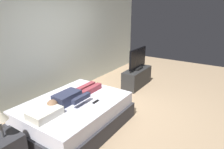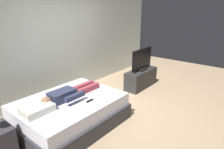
# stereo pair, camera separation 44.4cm
# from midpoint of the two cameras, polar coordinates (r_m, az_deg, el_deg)

# --- Properties ---
(ground_plane) EXTENTS (10.00, 10.00, 0.00)m
(ground_plane) POSITION_cam_midpoint_polar(r_m,az_deg,el_deg) (4.28, -0.29, -10.97)
(ground_plane) COLOR tan
(back_wall) EXTENTS (6.40, 0.10, 2.80)m
(back_wall) POSITION_cam_midpoint_polar(r_m,az_deg,el_deg) (5.25, -14.61, 10.33)
(back_wall) COLOR silver
(back_wall) RESTS_ON ground
(bed) EXTENTS (1.92, 1.46, 0.54)m
(bed) POSITION_cam_midpoint_polar(r_m,az_deg,el_deg) (3.79, -14.08, -11.32)
(bed) COLOR #333338
(bed) RESTS_ON ground
(pillow) EXTENTS (0.48, 0.34, 0.12)m
(pillow) POSITION_cam_midpoint_polar(r_m,az_deg,el_deg) (3.29, -22.79, -10.47)
(pillow) COLOR silver
(pillow) RESTS_ON bed
(person) EXTENTS (1.26, 0.46, 0.18)m
(person) POSITION_cam_midpoint_polar(r_m,az_deg,el_deg) (3.67, -14.76, -6.05)
(person) COLOR #2D334C
(person) RESTS_ON bed
(remote) EXTENTS (0.15, 0.04, 0.02)m
(remote) POSITION_cam_midpoint_polar(r_m,az_deg,el_deg) (3.54, -8.37, -7.92)
(remote) COLOR black
(remote) RESTS_ON bed
(tv_stand) EXTENTS (1.10, 0.40, 0.50)m
(tv_stand) POSITION_cam_midpoint_polar(r_m,az_deg,el_deg) (5.56, 5.01, -0.92)
(tv_stand) COLOR #2D2D2D
(tv_stand) RESTS_ON ground
(tv) EXTENTS (0.88, 0.20, 0.59)m
(tv) POSITION_cam_midpoint_polar(r_m,az_deg,el_deg) (5.40, 5.18, 4.42)
(tv) COLOR black
(tv) RESTS_ON tv_stand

